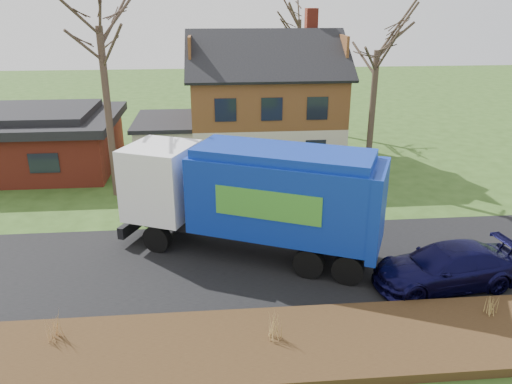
{
  "coord_description": "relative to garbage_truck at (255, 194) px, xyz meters",
  "views": [
    {
      "loc": [
        -1.39,
        -17.37,
        9.76
      ],
      "look_at": [
        0.41,
        2.5,
        2.04
      ],
      "focal_mm": 35.0,
      "sensor_mm": 36.0,
      "label": 1
    }
  ],
  "objects": [
    {
      "name": "ground",
      "position": [
        -0.23,
        -0.85,
        -2.61
      ],
      "size": [
        120.0,
        120.0,
        0.0
      ],
      "primitive_type": "plane",
      "color": "#2C4818",
      "rests_on": "ground"
    },
    {
      "name": "road",
      "position": [
        -0.23,
        -0.85,
        -2.6
      ],
      "size": [
        80.0,
        7.0,
        0.02
      ],
      "primitive_type": "cube",
      "color": "black",
      "rests_on": "ground"
    },
    {
      "name": "main_house",
      "position": [
        1.26,
        13.06,
        1.42
      ],
      "size": [
        12.95,
        8.95,
        9.26
      ],
      "color": "beige",
      "rests_on": "ground"
    },
    {
      "name": "navy_wagon",
      "position": [
        6.64,
        -3.13,
        -1.84
      ],
      "size": [
        5.56,
        2.79,
        1.55
      ],
      "primitive_type": "imported",
      "rotation": [
        0.0,
        0.0,
        -1.45
      ],
      "color": "#0C0B33",
      "rests_on": "ground"
    },
    {
      "name": "grass_clump_west",
      "position": [
        -6.45,
        -5.42,
        -1.87
      ],
      "size": [
        0.33,
        0.27,
        0.88
      ],
      "color": "tan",
      "rests_on": "mulch_verge"
    },
    {
      "name": "grass_clump_mid",
      "position": [
        0.09,
        -6.0,
        -1.86
      ],
      "size": [
        0.33,
        0.27,
        0.91
      ],
      "color": "#AC884C",
      "rests_on": "mulch_verge"
    },
    {
      "name": "mulch_verge",
      "position": [
        -0.23,
        -6.15,
        -2.46
      ],
      "size": [
        80.0,
        3.5,
        0.3
      ],
      "primitive_type": "cube",
      "color": "#301E10",
      "rests_on": "ground"
    },
    {
      "name": "tree_back",
      "position": [
        5.26,
        21.2,
        6.82
      ],
      "size": [
        3.58,
        3.58,
        11.32
      ],
      "color": "#3B2D23",
      "rests_on": "ground"
    },
    {
      "name": "ranch_house",
      "position": [
        -12.23,
        12.15,
        -0.8
      ],
      "size": [
        9.8,
        8.2,
        3.7
      ],
      "color": "maroon",
      "rests_on": "ground"
    },
    {
      "name": "grass_clump_east",
      "position": [
        7.12,
        -5.34,
        -1.94
      ],
      "size": [
        0.3,
        0.25,
        0.75
      ],
      "color": "#A98C4A",
      "rests_on": "mulch_verge"
    },
    {
      "name": "tree_front_east",
      "position": [
        7.06,
        7.82,
        5.88
      ],
      "size": [
        3.76,
        3.76,
        10.44
      ],
      "color": "#413227",
      "rests_on": "ground"
    },
    {
      "name": "silver_sedan",
      "position": [
        -0.98,
        3.84,
        -1.92
      ],
      "size": [
        4.45,
        2.81,
        1.39
      ],
      "primitive_type": "imported",
      "rotation": [
        0.0,
        0.0,
        1.22
      ],
      "color": "#A5A9AD",
      "rests_on": "ground"
    },
    {
      "name": "garbage_truck",
      "position": [
        0.0,
        0.0,
        0.0
      ],
      "size": [
        10.81,
        6.89,
        4.53
      ],
      "rotation": [
        0.0,
        0.0,
        -0.42
      ],
      "color": "black",
      "rests_on": "ground"
    }
  ]
}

